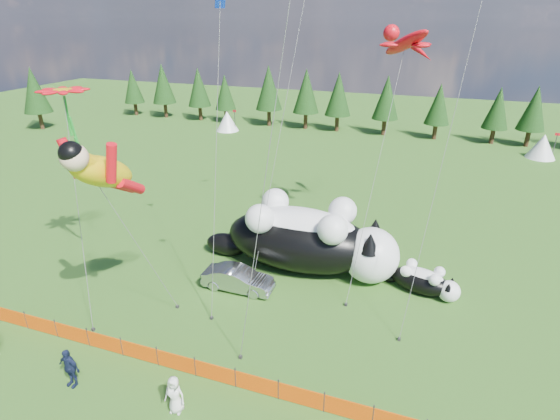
% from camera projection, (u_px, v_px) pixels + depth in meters
% --- Properties ---
extents(ground, '(160.00, 160.00, 0.00)m').
position_uv_depth(ground, '(208.00, 330.00, 22.87)').
color(ground, '#143C0A').
rests_on(ground, ground).
extents(safety_fence, '(22.06, 0.06, 1.10)m').
position_uv_depth(safety_fence, '(176.00, 362.00, 20.08)').
color(safety_fence, '#262626').
rests_on(safety_fence, ground).
extents(tree_line, '(90.00, 4.00, 8.00)m').
position_uv_depth(tree_line, '(361.00, 104.00, 60.05)').
color(tree_line, black).
rests_on(tree_line, ground).
extents(festival_tents, '(50.00, 3.20, 2.80)m').
position_uv_depth(festival_tents, '(441.00, 138.00, 53.47)').
color(festival_tents, white).
rests_on(festival_tents, ground).
extents(cat_large, '(12.96, 4.63, 4.69)m').
position_uv_depth(cat_large, '(308.00, 238.00, 27.62)').
color(cat_large, black).
rests_on(cat_large, ground).
extents(cat_small, '(4.67, 2.50, 1.71)m').
position_uv_depth(cat_small, '(424.00, 281.00, 25.70)').
color(cat_small, black).
rests_on(cat_small, ground).
extents(car, '(4.34, 1.58, 1.42)m').
position_uv_depth(car, '(238.00, 279.00, 26.06)').
color(car, '#AAAAAE').
rests_on(car, ground).
extents(spectator_c, '(1.19, 0.69, 1.95)m').
position_uv_depth(spectator_c, '(69.00, 368.00, 19.12)').
color(spectator_c, '#151E3B').
rests_on(spectator_c, ground).
extents(spectator_e, '(0.92, 0.65, 1.78)m').
position_uv_depth(spectator_e, '(175.00, 395.00, 17.86)').
color(spectator_e, silver).
rests_on(spectator_e, ground).
extents(superhero_kite, '(4.24, 5.04, 11.06)m').
position_uv_depth(superhero_kite, '(103.00, 172.00, 19.13)').
color(superhero_kite, '#DAB50B').
rests_on(superhero_kite, ground).
extents(gecko_kite, '(6.07, 11.76, 15.89)m').
position_uv_depth(gecko_kite, '(406.00, 43.00, 26.18)').
color(gecko_kite, red).
rests_on(gecko_kite, ground).
extents(flower_kite, '(4.55, 5.65, 12.47)m').
position_uv_depth(flower_kite, '(63.00, 94.00, 22.62)').
color(flower_kite, red).
rests_on(flower_kite, ground).
extents(diamond_kite_a, '(1.16, 4.80, 16.61)m').
position_uv_depth(diamond_kite_a, '(220.00, 22.00, 21.41)').
color(diamond_kite_a, '#0B2DAE').
rests_on(diamond_kite_a, ground).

